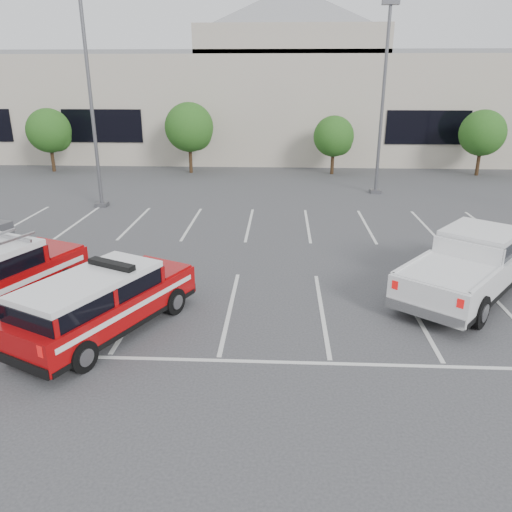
{
  "coord_description": "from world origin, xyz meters",
  "views": [
    {
      "loc": [
        1.45,
        -13.26,
        6.46
      ],
      "look_at": [
        0.68,
        1.74,
        1.05
      ],
      "focal_mm": 35.0,
      "sensor_mm": 36.0,
      "label": 1
    }
  ],
  "objects": [
    {
      "name": "white_pickup",
      "position": [
        7.4,
        1.54,
        0.79
      ],
      "size": [
        5.82,
        6.47,
        1.99
      ],
      "rotation": [
        0.0,
        0.0,
        -0.68
      ],
      "color": "silver",
      "rests_on": "ground"
    },
    {
      "name": "tree_mid_left",
      "position": [
        -4.91,
        22.05,
        3.04
      ],
      "size": [
        3.37,
        3.37,
        4.85
      ],
      "color": "#3F2B19",
      "rests_on": "ground"
    },
    {
      "name": "tree_left",
      "position": [
        -14.91,
        22.05,
        2.77
      ],
      "size": [
        3.07,
        3.07,
        4.42
      ],
      "color": "#3F2B19",
      "rests_on": "ground"
    },
    {
      "name": "convention_building",
      "position": [
        0.18,
        31.86,
        4.72
      ],
      "size": [
        60.0,
        16.99,
        13.2
      ],
      "color": "#B8AC9B",
      "rests_on": "ground"
    },
    {
      "name": "tree_right",
      "position": [
        15.09,
        22.05,
        2.77
      ],
      "size": [
        3.07,
        3.07,
        4.42
      ],
      "color": "#3F2B19",
      "rests_on": "ground"
    },
    {
      "name": "stall_markings",
      "position": [
        0.0,
        4.5,
        0.01
      ],
      "size": [
        23.0,
        15.0,
        0.01
      ],
      "primitive_type": "cube",
      "color": "silver",
      "rests_on": "ground"
    },
    {
      "name": "light_pole_mid",
      "position": [
        7.0,
        16.0,
        5.19
      ],
      "size": [
        0.9,
        0.6,
        10.24
      ],
      "color": "#59595E",
      "rests_on": "ground"
    },
    {
      "name": "ground",
      "position": [
        0.0,
        0.0,
        0.0
      ],
      "size": [
        120.0,
        120.0,
        0.0
      ],
      "primitive_type": "plane",
      "color": "#38383B",
      "rests_on": "ground"
    },
    {
      "name": "tree_mid_right",
      "position": [
        5.09,
        22.05,
        2.5
      ],
      "size": [
        2.77,
        2.77,
        3.99
      ],
      "color": "#3F2B19",
      "rests_on": "ground"
    },
    {
      "name": "fire_chief_suv",
      "position": [
        -3.18,
        -1.6,
        0.77
      ],
      "size": [
        4.08,
        5.66,
        1.88
      ],
      "rotation": [
        0.0,
        0.0,
        -0.45
      ],
      "color": "#920708",
      "rests_on": "ground"
    },
    {
      "name": "light_pole_left",
      "position": [
        -8.0,
        12.0,
        5.19
      ],
      "size": [
        0.9,
        0.6,
        10.24
      ],
      "color": "#59595E",
      "rests_on": "ground"
    }
  ]
}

